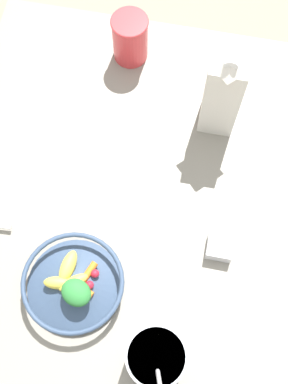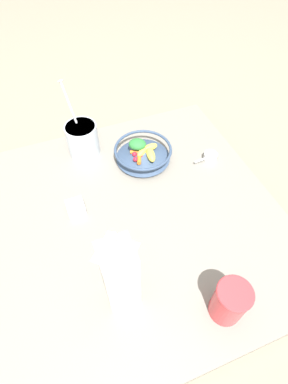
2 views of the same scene
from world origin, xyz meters
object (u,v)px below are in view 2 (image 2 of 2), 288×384
Objects in this scene: fruit_bowl at (143,152)px; milk_carton at (119,271)px; yogurt_tub at (82,138)px; drinking_cup at (230,301)px; spice_jar at (76,208)px.

milk_carton is at bearing 62.56° from fruit_bowl.
yogurt_tub reaches higher than drinking_cup.
fruit_bowl reaches higher than spice_jar.
milk_carton reaches higher than yogurt_tub.
milk_carton is 5.17× the size of spice_jar.
yogurt_tub is at bearing -74.77° from drinking_cup.
drinking_cup is at bearing 122.34° from spice_jar.
yogurt_tub is (0.19, -0.11, 0.04)m from fruit_bowl.
spice_jar is at bearing -80.50° from milk_carton.
spice_jar is at bearing -57.66° from drinking_cup.
yogurt_tub is at bearing -110.32° from spice_jar.
drinking_cup reaches higher than fruit_bowl.
spice_jar is (0.28, -0.44, -0.05)m from drinking_cup.
milk_carton is 2.21× the size of drinking_cup.
fruit_bowl is at bearing -90.05° from drinking_cup.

